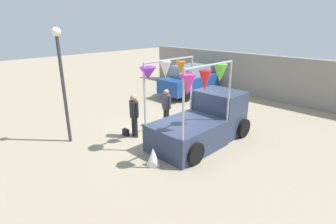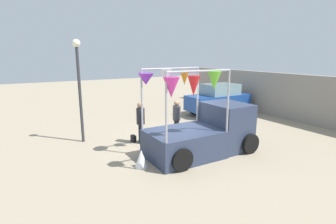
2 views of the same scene
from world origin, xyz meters
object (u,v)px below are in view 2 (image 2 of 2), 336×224
(parked_car, at_px, (218,99))
(folded_kite_bundle_white, at_px, (141,159))
(person_customer, at_px, (141,119))
(vendor_truck, at_px, (206,130))
(handbag, at_px, (133,138))
(person_vendor, at_px, (177,115))
(street_lamp, at_px, (79,77))

(parked_car, bearing_deg, folded_kite_bundle_white, -56.97)
(parked_car, distance_m, person_customer, 7.01)
(vendor_truck, bearing_deg, folded_kite_bundle_white, -89.19)
(vendor_truck, bearing_deg, handbag, -142.58)
(parked_car, bearing_deg, person_vendor, -60.06)
(vendor_truck, xyz_separation_m, person_customer, (-2.15, -1.72, 0.18))
(person_customer, relative_size, person_vendor, 1.04)
(person_customer, distance_m, folded_kite_bundle_white, 2.52)
(parked_car, xyz_separation_m, folded_kite_bundle_white, (4.85, -7.47, -0.64))
(street_lamp, relative_size, folded_kite_bundle_white, 7.09)
(vendor_truck, height_order, parked_car, vendor_truck)
(person_vendor, bearing_deg, vendor_truck, 0.52)
(parked_car, xyz_separation_m, person_vendor, (2.76, -4.79, 0.08))
(person_customer, xyz_separation_m, folded_kite_bundle_white, (2.19, -0.98, -0.76))
(parked_car, relative_size, person_vendor, 2.37)
(vendor_truck, bearing_deg, parked_car, 135.29)
(street_lamp, distance_m, folded_kite_bundle_white, 4.52)
(vendor_truck, height_order, handbag, vendor_truck)
(folded_kite_bundle_white, bearing_deg, parked_car, 123.03)
(person_vendor, height_order, folded_kite_bundle_white, person_vendor)
(parked_car, xyz_separation_m, handbag, (2.31, -6.68, -0.80))
(parked_car, height_order, person_customer, parked_car)
(handbag, bearing_deg, vendor_truck, 37.42)
(person_customer, relative_size, handbag, 6.25)
(handbag, xyz_separation_m, street_lamp, (-1.11, -1.85, 2.61))
(parked_car, distance_m, folded_kite_bundle_white, 8.93)
(parked_car, relative_size, folded_kite_bundle_white, 6.67)
(vendor_truck, relative_size, handbag, 14.94)
(parked_car, xyz_separation_m, person_customer, (2.66, -6.48, 0.12))
(person_customer, xyz_separation_m, street_lamp, (-1.46, -2.05, 1.68))
(parked_car, distance_m, person_vendor, 5.52)
(person_customer, xyz_separation_m, handbag, (-0.35, -0.20, -0.92))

